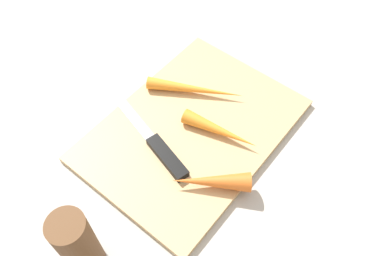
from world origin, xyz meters
TOP-DOWN VIEW (x-y plane):
  - ground_plane at (0.00, 0.00)m, footprint 1.40×1.40m
  - cutting_board at (0.00, 0.00)m, footprint 0.36×0.26m
  - knife at (0.07, -0.00)m, footprint 0.07×0.20m
  - carrot_medium at (-0.02, 0.04)m, footprint 0.05×0.13m
  - carrot_longest at (-0.06, -0.04)m, footprint 0.10×0.16m
  - carrot_shortest at (0.07, 0.09)m, footprint 0.10×0.11m
  - pepper_grinder at (0.26, 0.02)m, footprint 0.05×0.05m

SIDE VIEW (x-z plane):
  - ground_plane at x=0.00m, z-range 0.00..0.00m
  - cutting_board at x=0.00m, z-range 0.00..0.01m
  - knife at x=0.07m, z-range 0.01..0.02m
  - carrot_longest at x=-0.06m, z-range 0.01..0.03m
  - carrot_medium at x=-0.02m, z-range 0.01..0.04m
  - carrot_shortest at x=0.07m, z-range 0.01..0.04m
  - pepper_grinder at x=0.26m, z-range 0.00..0.13m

